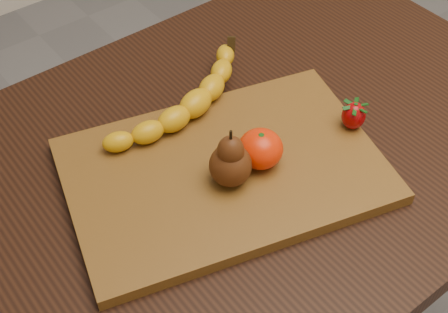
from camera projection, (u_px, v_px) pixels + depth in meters
table at (249, 181)px, 1.04m from camera, size 1.00×0.70×0.76m
cutting_board at (224, 171)px, 0.91m from camera, size 0.51×0.41×0.02m
banana at (196, 104)px, 0.96m from camera, size 0.27×0.13×0.04m
pear at (231, 157)px, 0.85m from camera, size 0.06×0.06×0.09m
mandarin at (260, 149)px, 0.89m from camera, size 0.08×0.08×0.06m
strawberry at (354, 115)px, 0.94m from camera, size 0.05×0.05×0.05m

